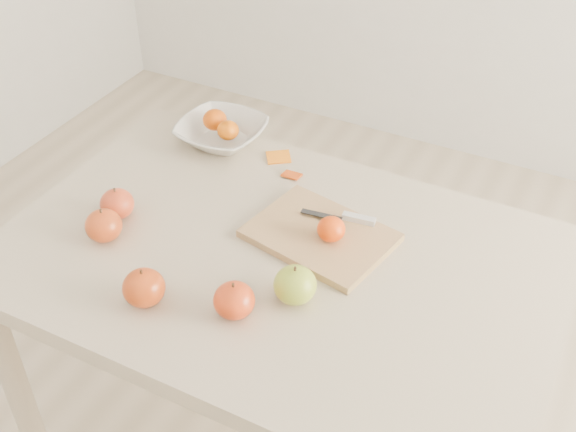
% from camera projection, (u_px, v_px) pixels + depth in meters
% --- Properties ---
extents(table, '(1.20, 0.80, 0.75)m').
position_uv_depth(table, '(278.00, 287.00, 1.62)').
color(table, '#C4B094').
rests_on(table, ground).
extents(cutting_board, '(0.34, 0.27, 0.02)m').
position_uv_depth(cutting_board, '(320.00, 235.00, 1.59)').
color(cutting_board, tan).
rests_on(cutting_board, table).
extents(board_tangerine, '(0.06, 0.06, 0.05)m').
position_uv_depth(board_tangerine, '(331.00, 229.00, 1.55)').
color(board_tangerine, '#DA3E07').
rests_on(board_tangerine, cutting_board).
extents(fruit_bowl, '(0.22, 0.22, 0.06)m').
position_uv_depth(fruit_bowl, '(222.00, 133.00, 1.89)').
color(fruit_bowl, silver).
rests_on(fruit_bowl, table).
extents(bowl_tangerine_near, '(0.06, 0.06, 0.06)m').
position_uv_depth(bowl_tangerine_near, '(215.00, 120.00, 1.89)').
color(bowl_tangerine_near, '#CE4E07').
rests_on(bowl_tangerine_near, fruit_bowl).
extents(bowl_tangerine_far, '(0.06, 0.06, 0.05)m').
position_uv_depth(bowl_tangerine_far, '(228.00, 130.00, 1.86)').
color(bowl_tangerine_far, '#D55607').
rests_on(bowl_tangerine_far, fruit_bowl).
extents(orange_peel_a, '(0.07, 0.07, 0.01)m').
position_uv_depth(orange_peel_a, '(279.00, 159.00, 1.84)').
color(orange_peel_a, orange).
rests_on(orange_peel_a, table).
extents(orange_peel_b, '(0.05, 0.04, 0.01)m').
position_uv_depth(orange_peel_b, '(292.00, 176.00, 1.78)').
color(orange_peel_b, '#C7430E').
rests_on(orange_peel_b, table).
extents(paring_knife, '(0.17, 0.05, 0.01)m').
position_uv_depth(paring_knife, '(353.00, 218.00, 1.61)').
color(paring_knife, silver).
rests_on(paring_knife, cutting_board).
extents(apple_green, '(0.09, 0.09, 0.08)m').
position_uv_depth(apple_green, '(295.00, 285.00, 1.42)').
color(apple_green, '#76A01F').
rests_on(apple_green, table).
extents(apple_red_d, '(0.08, 0.08, 0.07)m').
position_uv_depth(apple_red_d, '(117.00, 204.00, 1.64)').
color(apple_red_d, maroon).
rests_on(apple_red_d, table).
extents(apple_red_c, '(0.09, 0.09, 0.08)m').
position_uv_depth(apple_red_c, '(144.00, 288.00, 1.42)').
color(apple_red_c, maroon).
rests_on(apple_red_c, table).
extents(apple_red_e, '(0.08, 0.08, 0.07)m').
position_uv_depth(apple_red_e, '(234.00, 300.00, 1.39)').
color(apple_red_e, '#96040B').
rests_on(apple_red_e, table).
extents(apple_red_b, '(0.08, 0.08, 0.07)m').
position_uv_depth(apple_red_b, '(104.00, 226.00, 1.57)').
color(apple_red_b, maroon).
rests_on(apple_red_b, table).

